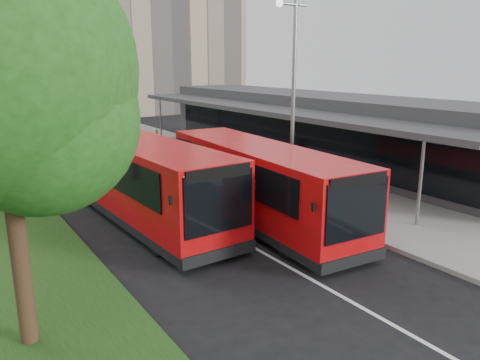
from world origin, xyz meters
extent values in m
plane|color=black|center=(0.00, 0.00, 0.00)|extent=(120.00, 120.00, 0.00)
cube|color=gray|center=(6.00, 20.00, 0.07)|extent=(5.00, 80.00, 0.15)
cube|color=silver|center=(0.00, 15.00, 0.01)|extent=(0.12, 70.00, 0.01)
cube|color=silver|center=(3.30, -2.00, 0.01)|extent=(0.12, 2.00, 0.01)
cube|color=silver|center=(3.30, 4.00, 0.01)|extent=(0.12, 2.00, 0.01)
cube|color=silver|center=(3.30, 10.00, 0.01)|extent=(0.12, 2.00, 0.01)
cube|color=silver|center=(3.30, 16.00, 0.01)|extent=(0.12, 2.00, 0.01)
cube|color=silver|center=(3.30, 22.00, 0.01)|extent=(0.12, 2.00, 0.01)
cube|color=silver|center=(3.30, 28.00, 0.01)|extent=(0.12, 2.00, 0.01)
cube|color=silver|center=(3.30, 34.00, 0.01)|extent=(0.12, 2.00, 0.01)
cube|color=silver|center=(3.30, 40.00, 0.01)|extent=(0.12, 2.00, 0.01)
cube|color=silver|center=(3.30, 46.00, 0.01)|extent=(0.12, 2.00, 0.01)
cube|color=tan|center=(14.00, 42.00, 9.00)|extent=(22.00, 12.00, 18.00)
cube|color=#303033|center=(11.00, 8.00, 2.00)|extent=(5.00, 26.00, 4.00)
cube|color=black|center=(8.48, 8.00, 1.60)|extent=(0.06, 24.00, 2.20)
cube|color=#303033|center=(7.20, 8.00, 3.30)|extent=(2.80, 26.00, 0.25)
cylinder|color=gray|center=(5.90, -3.00, 1.65)|extent=(0.12, 0.12, 3.30)
cylinder|color=gray|center=(5.90, 19.00, 1.65)|extent=(0.12, 0.12, 3.30)
cylinder|color=#392616|center=(-7.00, -3.00, 2.01)|extent=(0.36, 0.36, 4.03)
sphere|color=#1D4D14|center=(-6.40, -3.40, 4.76)|extent=(3.66, 3.66, 3.66)
cylinder|color=gray|center=(4.20, 2.00, 4.15)|extent=(0.16, 0.16, 8.00)
cylinder|color=gray|center=(4.00, 2.00, 7.95)|extent=(1.40, 0.10, 0.10)
sphere|color=silver|center=(3.40, 2.00, 7.95)|extent=(0.28, 0.28, 0.28)
cylinder|color=gray|center=(4.20, 22.00, 4.15)|extent=(0.16, 0.16, 8.00)
cylinder|color=gray|center=(4.00, 22.00, 7.95)|extent=(1.40, 0.10, 0.10)
sphere|color=silver|center=(3.40, 22.00, 7.95)|extent=(0.28, 0.28, 0.28)
cube|color=red|center=(1.61, 0.70, 1.61)|extent=(3.10, 10.23, 2.55)
cube|color=black|center=(1.61, 0.70, 0.36)|extent=(3.12, 10.25, 0.29)
cube|color=black|center=(1.26, -4.35, 1.87)|extent=(2.16, 0.20, 1.68)
cube|color=black|center=(1.97, 5.75, 2.02)|extent=(2.11, 0.20, 1.25)
cube|color=black|center=(0.42, 1.08, 2.06)|extent=(0.65, 8.63, 1.15)
cube|color=black|center=(2.85, 0.91, 2.06)|extent=(0.65, 8.63, 1.15)
cube|color=black|center=(1.26, -4.36, 0.38)|extent=(2.40, 0.25, 0.34)
cube|color=black|center=(1.26, -4.36, 2.69)|extent=(2.01, 0.18, 0.34)
cube|color=black|center=(-0.07, -4.04, 2.11)|extent=(0.09, 0.09, 0.24)
cube|color=black|center=(2.62, -4.23, 2.11)|extent=(0.09, 0.09, 0.24)
cylinder|color=black|center=(0.38, -2.48, 0.43)|extent=(0.35, 0.88, 0.86)
cylinder|color=black|center=(2.39, -2.62, 0.43)|extent=(0.35, 0.88, 0.86)
cylinder|color=black|center=(0.83, 4.03, 0.43)|extent=(0.35, 0.88, 0.86)
cylinder|color=black|center=(2.85, 3.89, 0.43)|extent=(0.35, 0.88, 0.86)
cube|color=red|center=(-1.88, 3.38, 1.69)|extent=(2.93, 10.67, 2.67)
cube|color=black|center=(-1.88, 3.38, 0.38)|extent=(2.95, 10.69, 0.30)
cube|color=black|center=(-1.67, -1.92, 1.96)|extent=(2.27, 0.14, 1.76)
cube|color=black|center=(-2.09, 8.68, 2.11)|extent=(2.22, 0.14, 1.31)
cube|color=black|center=(-3.17, 3.63, 2.17)|extent=(0.41, 9.06, 1.21)
cube|color=black|center=(-0.61, 3.73, 2.17)|extent=(0.41, 9.06, 1.21)
cube|color=black|center=(-1.67, -1.93, 0.40)|extent=(2.52, 0.18, 0.35)
cube|color=black|center=(-1.67, -1.93, 2.82)|extent=(2.11, 0.12, 0.35)
cube|color=black|center=(-3.09, -1.76, 2.22)|extent=(0.08, 0.08, 0.25)
cube|color=black|center=(-0.27, -1.65, 2.22)|extent=(0.08, 0.08, 0.25)
cylinder|color=black|center=(-2.80, -0.08, 0.45)|extent=(0.34, 0.92, 0.91)
cylinder|color=black|center=(-0.69, 0.00, 0.45)|extent=(0.34, 0.92, 0.91)
cylinder|color=black|center=(-3.07, 6.76, 0.45)|extent=(0.34, 0.92, 0.91)
cylinder|color=black|center=(-0.96, 6.84, 0.45)|extent=(0.34, 0.92, 0.91)
cylinder|color=#3A2717|center=(5.42, 9.65, 0.64)|extent=(0.62, 0.62, 0.99)
cylinder|color=yellow|center=(5.12, 18.00, 0.66)|extent=(0.22, 0.22, 1.03)
imported|color=#53110B|center=(1.34, 36.66, 0.67)|extent=(2.07, 4.10, 1.34)
imported|color=navy|center=(-1.70, 43.63, 0.61)|extent=(1.67, 3.81, 1.22)
camera|label=1|loc=(-8.12, -12.73, 5.78)|focal=35.00mm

